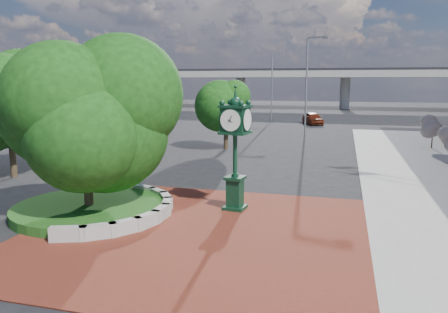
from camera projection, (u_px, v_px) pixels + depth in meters
ground at (205, 224)px, 16.74m from camera, size 200.00×200.00×0.00m
plaza at (196, 232)px, 15.79m from camera, size 12.00×12.00×0.04m
planter_wall at (140, 212)px, 17.40m from camera, size 2.96×6.77×0.54m
grass_bed at (89, 209)px, 18.01m from camera, size 6.10×6.10×0.40m
overpass at (317, 74)px, 82.15m from camera, size 90.00×12.00×7.50m
tree_planter at (85, 124)px, 17.40m from camera, size 5.20×5.20×6.33m
tree_northwest at (8, 104)px, 24.16m from camera, size 5.60×5.60×6.93m
tree_street at (226, 108)px, 34.32m from camera, size 4.40×4.40×5.45m
post_clock at (235, 144)px, 18.11m from camera, size 1.20×1.20×5.16m
parked_car at (313, 118)px, 53.95m from camera, size 3.21×4.75×1.50m
street_lamp_near at (309, 79)px, 42.39m from camera, size 2.09×0.77×9.50m
street_lamp_far at (274, 82)px, 57.24m from camera, size 2.01×0.26×8.94m
shrub_far at (433, 129)px, 34.78m from camera, size 1.20×1.20×2.20m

